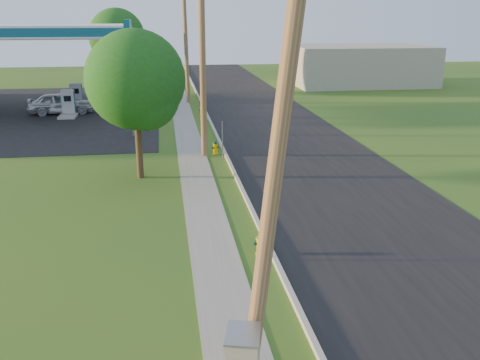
% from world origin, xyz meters
% --- Properties ---
extents(ground_plane, '(140.00, 140.00, 0.00)m').
position_xyz_m(ground_plane, '(0.00, 0.00, 0.00)').
color(ground_plane, '#2C541D').
rests_on(ground_plane, ground).
extents(road, '(8.00, 120.00, 0.02)m').
position_xyz_m(road, '(4.50, 10.00, 0.01)').
color(road, black).
rests_on(road, ground).
extents(curb, '(0.15, 120.00, 0.15)m').
position_xyz_m(curb, '(0.50, 10.00, 0.07)').
color(curb, '#A3A096').
rests_on(curb, ground).
extents(sidewalk, '(1.50, 120.00, 0.03)m').
position_xyz_m(sidewalk, '(-1.25, 10.00, 0.01)').
color(sidewalk, gray).
rests_on(sidewalk, ground).
extents(utility_pole_near, '(1.40, 0.32, 9.48)m').
position_xyz_m(utility_pole_near, '(-0.60, -1.00, 4.80)').
color(utility_pole_near, brown).
rests_on(utility_pole_near, ground).
extents(utility_pole_mid, '(1.40, 0.32, 9.80)m').
position_xyz_m(utility_pole_mid, '(-0.60, 17.00, 4.95)').
color(utility_pole_mid, brown).
rests_on(utility_pole_mid, ground).
extents(utility_pole_far, '(1.40, 0.32, 9.50)m').
position_xyz_m(utility_pole_far, '(-0.60, 35.00, 4.80)').
color(utility_pole_far, brown).
rests_on(utility_pole_far, ground).
extents(sign_post_near, '(0.05, 0.04, 2.00)m').
position_xyz_m(sign_post_near, '(0.25, 4.20, 1.00)').
color(sign_post_near, gray).
rests_on(sign_post_near, ground).
extents(sign_post_mid, '(0.05, 0.04, 2.00)m').
position_xyz_m(sign_post_mid, '(0.25, 16.00, 1.00)').
color(sign_post_mid, gray).
rests_on(sign_post_mid, ground).
extents(sign_post_far, '(0.05, 0.04, 2.00)m').
position_xyz_m(sign_post_far, '(0.25, 28.20, 1.00)').
color(sign_post_far, gray).
rests_on(sign_post_far, ground).
extents(gas_canopy, '(18.18, 9.18, 6.40)m').
position_xyz_m(gas_canopy, '(-14.00, 32.00, 5.90)').
color(gas_canopy, silver).
rests_on(gas_canopy, ground).
extents(fuel_pump_ne, '(1.20, 3.20, 1.90)m').
position_xyz_m(fuel_pump_ne, '(-9.50, 30.00, 0.72)').
color(fuel_pump_ne, '#A3A096').
rests_on(fuel_pump_ne, ground).
extents(fuel_pump_se, '(1.20, 3.20, 1.90)m').
position_xyz_m(fuel_pump_se, '(-9.50, 34.00, 0.72)').
color(fuel_pump_se, '#A3A096').
rests_on(fuel_pump_se, ground).
extents(price_pylon, '(0.34, 2.04, 6.85)m').
position_xyz_m(price_pylon, '(-4.50, 22.50, 5.43)').
color(price_pylon, gray).
rests_on(price_pylon, ground).
extents(distant_building, '(14.00, 10.00, 4.00)m').
position_xyz_m(distant_building, '(18.00, 45.00, 2.00)').
color(distant_building, gray).
rests_on(distant_building, ground).
extents(tree_verge, '(4.35, 4.35, 6.59)m').
position_xyz_m(tree_verge, '(-3.70, 13.44, 4.24)').
color(tree_verge, '#352715').
rests_on(tree_verge, ground).
extents(tree_lot, '(5.10, 5.10, 7.73)m').
position_xyz_m(tree_lot, '(-6.52, 41.44, 4.98)').
color(tree_lot, '#352715').
rests_on(tree_lot, ground).
extents(hydrant_near, '(0.38, 0.34, 0.73)m').
position_xyz_m(hydrant_near, '(0.15, 4.66, 0.36)').
color(hydrant_near, yellow).
rests_on(hydrant_near, ground).
extents(hydrant_mid, '(0.38, 0.34, 0.74)m').
position_xyz_m(hydrant_mid, '(-0.01, 17.23, 0.36)').
color(hydrant_mid, '#FDBA00').
rests_on(hydrant_mid, ground).
extents(hydrant_far, '(0.36, 0.32, 0.69)m').
position_xyz_m(hydrant_far, '(0.14, 29.03, 0.34)').
color(hydrant_far, yellow).
rests_on(hydrant_far, ground).
extents(car_silver, '(4.89, 2.34, 1.61)m').
position_xyz_m(car_silver, '(-10.20, 30.91, 0.81)').
color(car_silver, '#B9BCC1').
rests_on(car_silver, ground).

